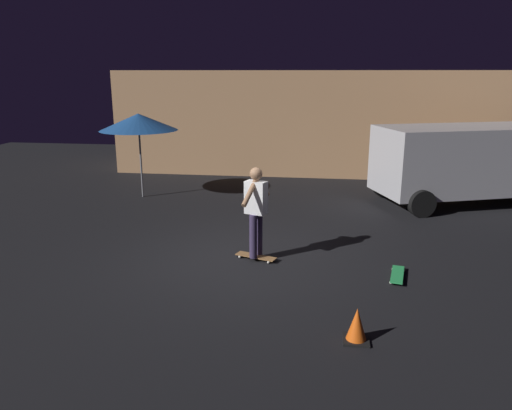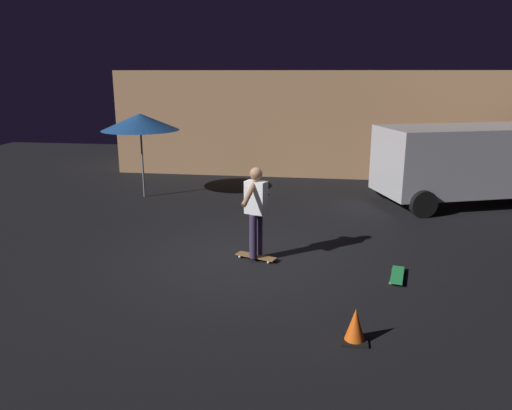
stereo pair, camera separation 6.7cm
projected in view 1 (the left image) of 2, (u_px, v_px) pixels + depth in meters
ground_plane at (242, 259)px, 9.22m from camera, size 28.00×28.00×0.00m
low_building at (314, 121)px, 17.39m from camera, size 13.39×3.34×3.43m
parked_van at (467, 160)px, 12.87m from camera, size 4.97×3.46×2.03m
patio_umbrella at (139, 122)px, 13.27m from camera, size 2.10×2.10×2.30m
skateboard_ridden at (256, 257)px, 9.18m from camera, size 0.80×0.45×0.07m
skateboard_spare at (397, 275)px, 8.36m from camera, size 0.34×0.80×0.07m
skater at (256, 206)px, 8.93m from camera, size 0.43×0.95×1.67m
traffic_cone at (357, 326)px, 6.36m from camera, size 0.34×0.34×0.46m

